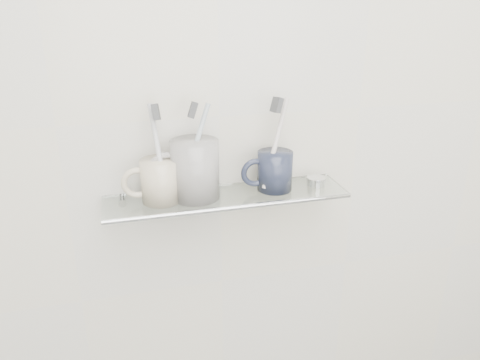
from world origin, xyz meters
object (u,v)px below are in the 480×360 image
object	(u,v)px
mug_center	(195,170)
mug_right	(275,171)
shelf_glass	(227,197)
mug_left	(161,181)

from	to	relation	value
mug_center	mug_right	size ratio (longest dim) A/B	1.44
shelf_glass	mug_right	world-z (taller)	mug_right
shelf_glass	mug_left	distance (m)	0.14
shelf_glass	mug_right	distance (m)	0.11
shelf_glass	mug_right	bearing A→B (deg)	2.73
mug_left	mug_right	size ratio (longest dim) A/B	1.04
mug_left	mug_right	bearing A→B (deg)	18.92
shelf_glass	mug_right	size ratio (longest dim) A/B	6.04
shelf_glass	mug_center	bearing A→B (deg)	175.50
shelf_glass	mug_center	xyz separation A→B (m)	(-0.06, 0.00, 0.06)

